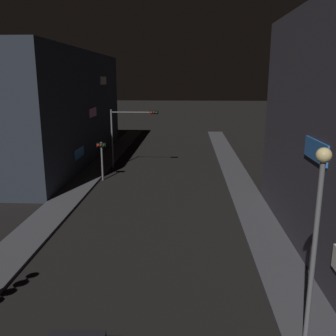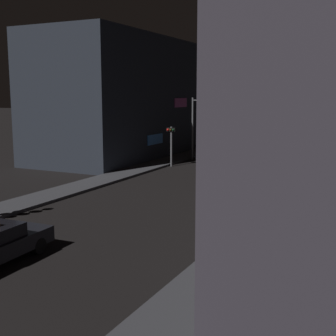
{
  "view_description": "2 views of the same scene",
  "coord_description": "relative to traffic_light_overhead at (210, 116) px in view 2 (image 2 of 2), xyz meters",
  "views": [
    {
      "loc": [
        2.18,
        0.19,
        8.68
      ],
      "look_at": [
        0.94,
        23.04,
        3.1
      ],
      "focal_mm": 39.4,
      "sensor_mm": 36.0,
      "label": 1
    },
    {
      "loc": [
        11.44,
        -3.44,
        6.05
      ],
      "look_at": [
        -0.7,
        21.17,
        1.61
      ],
      "focal_mm": 48.67,
      "sensor_mm": 36.0,
      "label": 2
    }
  ],
  "objects": [
    {
      "name": "sidewalk_left",
      "position": [
        -3.1,
        -6.12,
        -4.07
      ],
      "size": [
        2.31,
        62.64,
        0.17
      ],
      "primitive_type": "cube",
      "color": "#424247",
      "rests_on": "ground_plane"
    },
    {
      "name": "sidewalk_right",
      "position": [
        10.12,
        -6.12,
        -4.07
      ],
      "size": [
        2.31,
        62.64,
        0.17
      ],
      "primitive_type": "cube",
      "color": "#424247",
      "rests_on": "ground_plane"
    },
    {
      "name": "street_lamp_near_block",
      "position": [
        9.66,
        -24.49,
        0.34
      ],
      "size": [
        0.46,
        0.46,
        6.55
      ],
      "color": "slate",
      "rests_on": "sidewalk_right"
    },
    {
      "name": "traffic_light_left_kerb",
      "position": [
        -1.7,
        -4.51,
        -1.71
      ],
      "size": [
        0.8,
        0.42,
        3.38
      ],
      "color": "slate",
      "rests_on": "ground_plane"
    },
    {
      "name": "building_facade_left",
      "position": [
        -8.73,
        2.86,
        1.54
      ],
      "size": [
        9.03,
        27.48,
        11.39
      ],
      "color": "#282D38",
      "rests_on": "ground_plane"
    },
    {
      "name": "traffic_light_overhead",
      "position": [
        0.0,
        0.0,
        0.0
      ],
      "size": [
        4.64,
        0.41,
        5.77
      ],
      "color": "slate",
      "rests_on": "ground_plane"
    }
  ]
}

